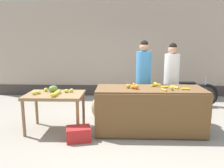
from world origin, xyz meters
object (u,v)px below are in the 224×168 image
parked_motorcycle (190,92)px  vendor_woman_white_shirt (171,82)px  produce_sack (99,108)px  produce_crate (78,134)px  vendor_woman_blue_shirt (143,81)px

parked_motorcycle → vendor_woman_white_shirt: bearing=-125.6°
vendor_woman_white_shirt → produce_sack: bearing=178.0°
vendor_woman_white_shirt → produce_sack: size_ratio=3.44×
produce_crate → produce_sack: bearing=78.1°
produce_crate → produce_sack: size_ratio=0.84×
produce_sack → produce_crate: bearing=-101.9°
produce_crate → parked_motorcycle: bearing=40.3°
vendor_woman_blue_shirt → vendor_woman_white_shirt: 0.65m
produce_sack → parked_motorcycle: bearing=23.6°
vendor_woman_blue_shirt → vendor_woman_white_shirt: bearing=4.5°
vendor_woman_white_shirt → produce_crate: 2.42m
parked_motorcycle → produce_crate: 3.66m
vendor_woman_white_shirt → produce_sack: 1.81m
vendor_woman_white_shirt → produce_sack: (-1.69, 0.06, -0.65)m
produce_sack → vendor_woman_blue_shirt: bearing=-6.0°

